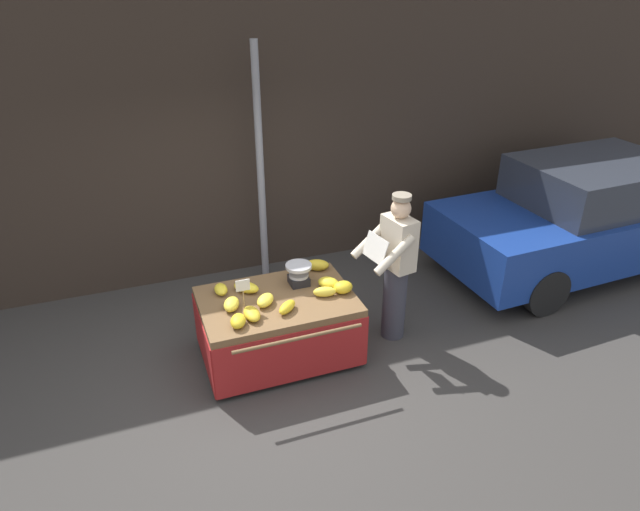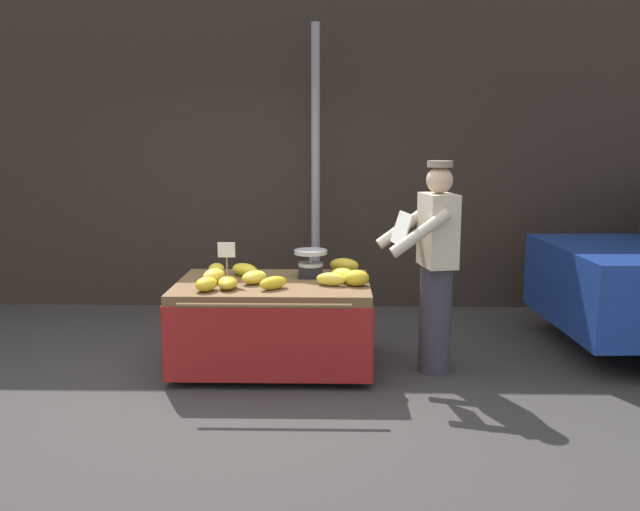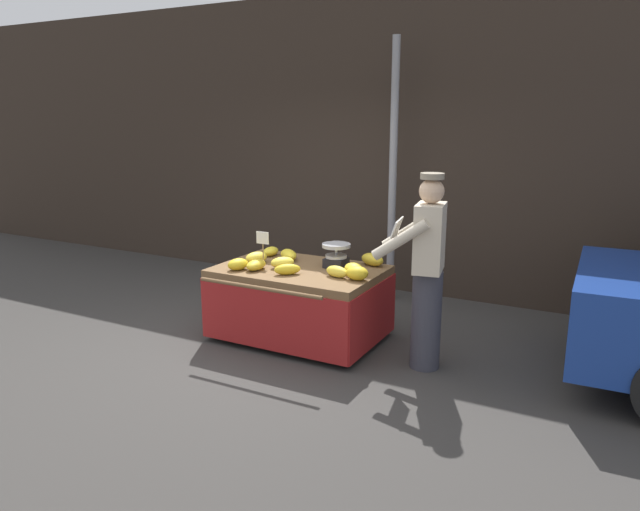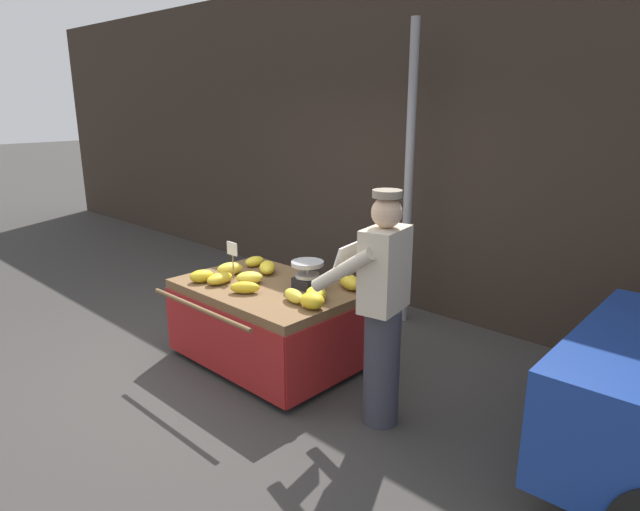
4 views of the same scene
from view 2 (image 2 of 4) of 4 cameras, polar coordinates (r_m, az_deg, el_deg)
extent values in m
plane|color=#383533|center=(5.19, -7.30, -11.26)|extent=(60.00, 60.00, 0.00)
cube|color=#332821|center=(7.44, -4.62, 9.59)|extent=(16.00, 0.24, 3.64)
cylinder|color=gray|center=(6.91, -0.38, 7.08)|extent=(0.09, 0.09, 3.04)
cube|color=brown|center=(5.40, -4.09, -2.71)|extent=(1.58, 1.06, 0.08)
cylinder|color=black|center=(5.60, -11.31, -6.28)|extent=(0.05, 0.64, 0.64)
cylinder|color=#B7B7BC|center=(5.61, -11.61, -6.27)|extent=(0.01, 0.12, 0.12)
cylinder|color=black|center=(5.48, 3.40, -6.48)|extent=(0.05, 0.64, 0.64)
cylinder|color=#B7B7BC|center=(5.48, 3.71, -6.48)|extent=(0.01, 0.12, 0.12)
cylinder|color=#4C4742|center=(5.93, -3.65, -5.18)|extent=(0.05, 0.05, 0.65)
cube|color=maroon|center=(4.98, -4.60, -7.80)|extent=(1.58, 0.02, 0.59)
cube|color=maroon|center=(5.99, -3.59, -4.70)|extent=(1.58, 0.02, 0.59)
cube|color=maroon|center=(5.61, -12.12, -5.94)|extent=(0.02, 1.06, 0.59)
cube|color=maroon|center=(5.47, 4.24, -6.16)|extent=(0.02, 1.06, 0.59)
cylinder|color=brown|center=(4.71, -4.88, -4.38)|extent=(1.26, 0.04, 0.04)
cube|color=black|center=(5.56, -0.81, -1.43)|extent=(0.20, 0.20, 0.09)
cylinder|color=#B7B7BC|center=(5.54, -0.81, -0.42)|extent=(0.02, 0.02, 0.11)
cylinder|color=#B7B7BC|center=(5.52, -0.82, 0.32)|extent=(0.28, 0.28, 0.03)
cylinder|color=#B7B7BC|center=(5.54, -0.81, -0.78)|extent=(0.21, 0.21, 0.03)
cylinder|color=#997A51|center=(5.33, -8.08, -1.31)|extent=(0.01, 0.01, 0.22)
cube|color=white|center=(5.30, -8.14, 0.49)|extent=(0.14, 0.01, 0.12)
ellipsoid|color=gold|center=(5.77, 2.13, -0.84)|extent=(0.30, 0.24, 0.12)
ellipsoid|color=yellow|center=(5.38, 2.01, -1.70)|extent=(0.28, 0.28, 0.11)
ellipsoid|color=yellow|center=(5.41, -9.20, -1.74)|extent=(0.23, 0.28, 0.11)
ellipsoid|color=yellow|center=(5.32, -5.73, -1.90)|extent=(0.26, 0.27, 0.11)
ellipsoid|color=gold|center=(5.12, -9.86, -2.47)|extent=(0.21, 0.25, 0.11)
ellipsoid|color=gold|center=(5.12, -4.09, -2.39)|extent=(0.26, 0.25, 0.10)
ellipsoid|color=yellow|center=(5.64, -6.56, -1.24)|extent=(0.31, 0.30, 0.11)
ellipsoid|color=yellow|center=(5.23, 0.95, -2.07)|extent=(0.26, 0.17, 0.11)
ellipsoid|color=gold|center=(5.17, -8.01, -2.36)|extent=(0.17, 0.27, 0.10)
ellipsoid|color=gold|center=(5.23, 3.19, -1.96)|extent=(0.22, 0.18, 0.13)
ellipsoid|color=yellow|center=(5.74, -9.00, -1.15)|extent=(0.13, 0.21, 0.10)
cylinder|color=#383842|center=(5.43, 9.97, -5.48)|extent=(0.26, 0.26, 0.88)
cube|color=beige|center=(5.28, 10.21, 2.18)|extent=(0.29, 0.42, 0.58)
sphere|color=#DBB28E|center=(5.24, 10.35, 6.46)|extent=(0.21, 0.21, 0.21)
cylinder|color=gray|center=(5.23, 10.39, 7.83)|extent=(0.20, 0.20, 0.05)
cylinder|color=beige|center=(5.01, 8.71, 1.93)|extent=(0.49, 0.17, 0.37)
cylinder|color=beige|center=(5.41, 7.35, 2.56)|extent=(0.49, 0.17, 0.37)
cube|color=silver|center=(5.18, 7.09, 2.35)|extent=(0.15, 0.35, 0.25)
cylinder|color=black|center=(7.20, 23.00, -3.42)|extent=(0.61, 0.20, 0.60)
camera|label=1|loc=(2.68, -84.46, 48.40)|focal=31.65mm
camera|label=3|loc=(2.38, 82.95, 8.73)|focal=33.36mm
camera|label=4|loc=(3.76, 55.22, 11.90)|focal=30.85mm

